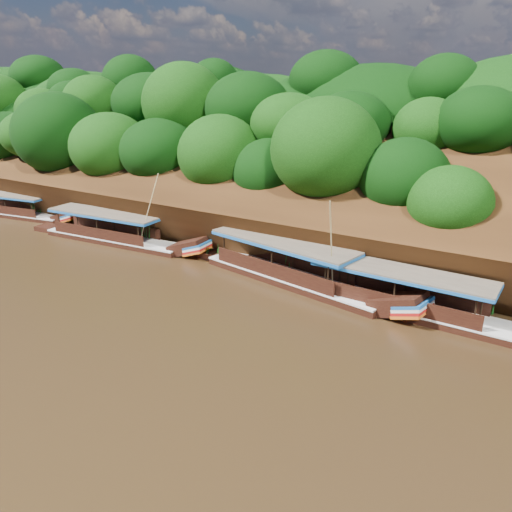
% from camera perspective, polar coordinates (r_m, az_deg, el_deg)
% --- Properties ---
extents(ground, '(160.00, 160.00, 0.00)m').
position_cam_1_polar(ground, '(27.78, -7.02, -7.41)').
color(ground, black).
rests_on(ground, ground).
extents(riverbank, '(120.00, 30.06, 19.40)m').
position_cam_1_polar(riverbank, '(45.94, 11.03, 5.67)').
color(riverbank, black).
rests_on(riverbank, ground).
extents(boat_0, '(15.25, 3.14, 6.36)m').
position_cam_1_polar(boat_0, '(29.26, 18.93, -5.73)').
color(boat_0, black).
rests_on(boat_0, ground).
extents(boat_1, '(15.90, 4.95, 6.78)m').
position_cam_1_polar(boat_1, '(32.04, 5.29, -2.41)').
color(boat_1, black).
rests_on(boat_1, ground).
extents(boat_2, '(15.55, 3.39, 6.41)m').
position_cam_1_polar(boat_2, '(41.79, -15.11, 2.10)').
color(boat_2, black).
rests_on(boat_2, ground).
extents(boat_3, '(12.38, 3.84, 2.60)m').
position_cam_1_polar(boat_3, '(53.27, -25.02, 4.52)').
color(boat_3, black).
rests_on(boat_3, ground).
extents(reeds, '(48.94, 2.10, 1.95)m').
position_cam_1_polar(reeds, '(36.12, -1.94, 0.64)').
color(reeds, '#175715').
rests_on(reeds, ground).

